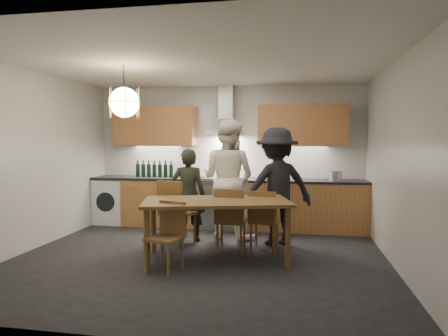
% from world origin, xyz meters
% --- Properties ---
extents(ground, '(5.00, 5.00, 0.00)m').
position_xyz_m(ground, '(0.00, 0.00, 0.00)').
color(ground, black).
rests_on(ground, ground).
extents(room_shell, '(5.02, 4.52, 2.61)m').
position_xyz_m(room_shell, '(0.00, 0.00, 1.71)').
color(room_shell, white).
rests_on(room_shell, ground).
extents(counter_run, '(5.00, 0.62, 0.90)m').
position_xyz_m(counter_run, '(0.02, 1.95, 0.45)').
color(counter_run, tan).
rests_on(counter_run, ground).
extents(range_stove, '(0.90, 0.60, 0.92)m').
position_xyz_m(range_stove, '(0.00, 1.94, 0.44)').
color(range_stove, silver).
rests_on(range_stove, ground).
extents(wall_fixtures, '(4.30, 0.54, 1.10)m').
position_xyz_m(wall_fixtures, '(0.00, 2.07, 1.87)').
color(wall_fixtures, tan).
rests_on(wall_fixtures, ground).
extents(pendant_lamp, '(0.43, 0.43, 0.70)m').
position_xyz_m(pendant_lamp, '(-1.00, -0.10, 2.10)').
color(pendant_lamp, black).
rests_on(pendant_lamp, ground).
extents(dining_table, '(2.09, 1.41, 0.81)m').
position_xyz_m(dining_table, '(0.25, -0.04, 0.71)').
color(dining_table, brown).
rests_on(dining_table, ground).
extents(chair_back_left, '(0.58, 0.58, 0.99)m').
position_xyz_m(chair_back_left, '(-0.52, 0.55, 0.57)').
color(chair_back_left, brown).
rests_on(chair_back_left, ground).
extents(chair_back_mid, '(0.42, 0.42, 0.92)m').
position_xyz_m(chair_back_mid, '(0.37, 0.31, 0.53)').
color(chair_back_mid, brown).
rests_on(chair_back_mid, ground).
extents(chair_back_right, '(0.45, 0.45, 0.88)m').
position_xyz_m(chair_back_right, '(0.83, 0.48, 0.50)').
color(chair_back_right, brown).
rests_on(chair_back_right, ground).
extents(chair_front, '(0.47, 0.47, 0.84)m').
position_xyz_m(chair_front, '(-0.25, -0.54, 0.48)').
color(chair_front, brown).
rests_on(chair_front, ground).
extents(person_left, '(0.57, 0.41, 1.47)m').
position_xyz_m(person_left, '(-0.39, 0.87, 0.73)').
color(person_left, black).
rests_on(person_left, ground).
extents(person_mid, '(1.13, 1.00, 1.93)m').
position_xyz_m(person_mid, '(0.19, 1.21, 0.96)').
color(person_mid, white).
rests_on(person_mid, ground).
extents(person_right, '(1.32, 1.08, 1.79)m').
position_xyz_m(person_right, '(0.99, 0.91, 0.89)').
color(person_right, black).
rests_on(person_right, ground).
extents(mixing_bowl, '(0.32, 0.32, 0.07)m').
position_xyz_m(mixing_bowl, '(0.95, 1.90, 0.94)').
color(mixing_bowl, '#B1B1B4').
rests_on(mixing_bowl, counter_run).
extents(stock_pot, '(0.25, 0.25, 0.15)m').
position_xyz_m(stock_pot, '(1.95, 1.93, 0.98)').
color(stock_pot, '#A8A8AC').
rests_on(stock_pot, counter_run).
extents(wine_bottles, '(0.74, 0.07, 0.31)m').
position_xyz_m(wine_bottles, '(-1.36, 1.99, 1.06)').
color(wine_bottles, black).
rests_on(wine_bottles, counter_run).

